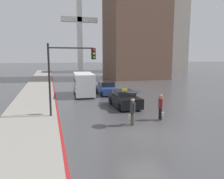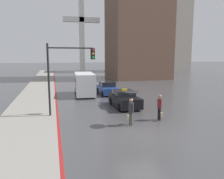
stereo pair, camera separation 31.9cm
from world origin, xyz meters
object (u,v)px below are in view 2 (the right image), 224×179
at_px(taxi, 124,99).
at_px(sedan_red, 107,88).
at_px(traffic_light, 68,66).
at_px(monument_cross, 82,33).
at_px(pedestrian_man, 160,105).
at_px(ambulance_van, 84,83).
at_px(pedestrian_with_umbrella, 131,99).

relative_size(taxi, sedan_red, 0.99).
height_order(traffic_light, monument_cross, monument_cross).
bearing_deg(sedan_red, taxi, 88.71).
height_order(pedestrian_man, monument_cross, monument_cross).
height_order(taxi, ambulance_van, ambulance_van).
distance_m(pedestrian_man, monument_cross, 29.97).
xyz_separation_m(sedan_red, traffic_light, (-4.95, -8.48, 2.97)).
height_order(pedestrian_man, traffic_light, traffic_light).
xyz_separation_m(pedestrian_with_umbrella, monument_cross, (0.86, 29.50, 7.07)).
bearing_deg(pedestrian_with_umbrella, traffic_light, 39.20).
bearing_deg(taxi, monument_cross, -89.13).
xyz_separation_m(pedestrian_man, monument_cross, (-1.42, 28.92, 7.72)).
relative_size(taxi, monument_cross, 0.27).
bearing_deg(pedestrian_with_umbrella, monument_cross, -10.17).
height_order(sedan_red, monument_cross, monument_cross).
distance_m(taxi, traffic_light, 5.92).
height_order(sedan_red, ambulance_van, ambulance_van).
relative_size(taxi, ambulance_van, 0.76).
bearing_deg(traffic_light, pedestrian_with_umbrella, -42.30).
bearing_deg(traffic_light, taxi, 20.59).
xyz_separation_m(taxi, ambulance_van, (-2.50, 6.67, 0.70)).
xyz_separation_m(taxi, monument_cross, (-0.37, 24.44, 8.07)).
distance_m(sedan_red, monument_cross, 19.53).
xyz_separation_m(taxi, pedestrian_man, (1.04, -4.48, 0.35)).
distance_m(ambulance_van, pedestrian_man, 11.70).
relative_size(sedan_red, pedestrian_man, 2.38).
relative_size(ambulance_van, pedestrian_with_umbrella, 2.54).
relative_size(pedestrian_with_umbrella, traffic_light, 0.41).
xyz_separation_m(pedestrian_with_umbrella, pedestrian_man, (2.27, 0.58, -0.65)).
bearing_deg(taxi, pedestrian_man, 103.10).
height_order(ambulance_van, monument_cross, monument_cross).
xyz_separation_m(sedan_red, monument_cross, (-0.52, 17.77, 8.08)).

